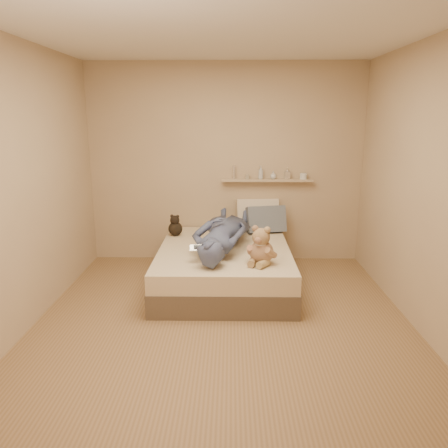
{
  "coord_description": "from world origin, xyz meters",
  "views": [
    {
      "loc": [
        0.07,
        -3.88,
        1.93
      ],
      "look_at": [
        0.0,
        0.65,
        0.8
      ],
      "focal_mm": 35.0,
      "sensor_mm": 36.0,
      "label": 1
    }
  ],
  "objects_px": {
    "teddy_bear": "(261,248)",
    "pillow_grey": "(266,219)",
    "wall_shelf": "(267,180)",
    "dark_plush": "(175,227)",
    "person": "(222,232)",
    "game_console": "(198,248)",
    "bed": "(224,266)",
    "pillow_cream": "(258,215)"
  },
  "relations": [
    {
      "from": "bed",
      "to": "pillow_cream",
      "type": "distance_m",
      "value": 1.03
    },
    {
      "from": "teddy_bear",
      "to": "pillow_cream",
      "type": "xyz_separation_m",
      "value": [
        0.05,
        1.39,
        0.03
      ]
    },
    {
      "from": "bed",
      "to": "person",
      "type": "xyz_separation_m",
      "value": [
        -0.02,
        -0.02,
        0.42
      ]
    },
    {
      "from": "game_console",
      "to": "wall_shelf",
      "type": "bearing_deg",
      "value": 60.42
    },
    {
      "from": "game_console",
      "to": "dark_plush",
      "type": "distance_m",
      "value": 1.09
    },
    {
      "from": "wall_shelf",
      "to": "person",
      "type": "bearing_deg",
      "value": -121.59
    },
    {
      "from": "pillow_cream",
      "to": "person",
      "type": "bearing_deg",
      "value": -117.82
    },
    {
      "from": "person",
      "to": "wall_shelf",
      "type": "relative_size",
      "value": 1.33
    },
    {
      "from": "game_console",
      "to": "wall_shelf",
      "type": "relative_size",
      "value": 0.15
    },
    {
      "from": "game_console",
      "to": "bed",
      "type": "bearing_deg",
      "value": 63.34
    },
    {
      "from": "teddy_bear",
      "to": "pillow_grey",
      "type": "xyz_separation_m",
      "value": [
        0.15,
        1.25,
        0.0
      ]
    },
    {
      "from": "teddy_bear",
      "to": "pillow_grey",
      "type": "distance_m",
      "value": 1.26
    },
    {
      "from": "game_console",
      "to": "teddy_bear",
      "type": "bearing_deg",
      "value": -3.74
    },
    {
      "from": "game_console",
      "to": "pillow_grey",
      "type": "bearing_deg",
      "value": 56.86
    },
    {
      "from": "pillow_grey",
      "to": "game_console",
      "type": "bearing_deg",
      "value": -123.14
    },
    {
      "from": "bed",
      "to": "wall_shelf",
      "type": "xyz_separation_m",
      "value": [
        0.55,
        0.91,
        0.88
      ]
    },
    {
      "from": "game_console",
      "to": "pillow_cream",
      "type": "height_order",
      "value": "pillow_cream"
    },
    {
      "from": "teddy_bear",
      "to": "person",
      "type": "distance_m",
      "value": 0.68
    },
    {
      "from": "bed",
      "to": "teddy_bear",
      "type": "bearing_deg",
      "value": -55.9
    },
    {
      "from": "teddy_bear",
      "to": "pillow_grey",
      "type": "height_order",
      "value": "teddy_bear"
    },
    {
      "from": "teddy_bear",
      "to": "dark_plush",
      "type": "relative_size",
      "value": 1.49
    },
    {
      "from": "dark_plush",
      "to": "wall_shelf",
      "type": "bearing_deg",
      "value": 18.93
    },
    {
      "from": "dark_plush",
      "to": "wall_shelf",
      "type": "height_order",
      "value": "wall_shelf"
    },
    {
      "from": "wall_shelf",
      "to": "pillow_grey",
      "type": "bearing_deg",
      "value": -95.49
    },
    {
      "from": "dark_plush",
      "to": "pillow_cream",
      "type": "bearing_deg",
      "value": 17.12
    },
    {
      "from": "pillow_grey",
      "to": "pillow_cream",
      "type": "bearing_deg",
      "value": 126.09
    },
    {
      "from": "person",
      "to": "dark_plush",
      "type": "bearing_deg",
      "value": -31.28
    },
    {
      "from": "game_console",
      "to": "dark_plush",
      "type": "bearing_deg",
      "value": 109.69
    },
    {
      "from": "person",
      "to": "wall_shelf",
      "type": "distance_m",
      "value": 1.19
    },
    {
      "from": "pillow_cream",
      "to": "wall_shelf",
      "type": "relative_size",
      "value": 0.46
    },
    {
      "from": "pillow_cream",
      "to": "game_console",
      "type": "bearing_deg",
      "value": -117.0
    },
    {
      "from": "bed",
      "to": "dark_plush",
      "type": "distance_m",
      "value": 0.88
    },
    {
      "from": "teddy_bear",
      "to": "person",
      "type": "relative_size",
      "value": 0.26
    },
    {
      "from": "game_console",
      "to": "person",
      "type": "bearing_deg",
      "value": 64.42
    },
    {
      "from": "pillow_grey",
      "to": "person",
      "type": "bearing_deg",
      "value": -127.76
    },
    {
      "from": "dark_plush",
      "to": "person",
      "type": "relative_size",
      "value": 0.17
    },
    {
      "from": "bed",
      "to": "pillow_cream",
      "type": "xyz_separation_m",
      "value": [
        0.43,
        0.83,
        0.43
      ]
    },
    {
      "from": "dark_plush",
      "to": "pillow_cream",
      "type": "xyz_separation_m",
      "value": [
        1.06,
        0.33,
        0.08
      ]
    },
    {
      "from": "game_console",
      "to": "person",
      "type": "xyz_separation_m",
      "value": [
        0.24,
        0.5,
        0.04
      ]
    },
    {
      "from": "pillow_cream",
      "to": "pillow_grey",
      "type": "relative_size",
      "value": 1.1
    },
    {
      "from": "pillow_cream",
      "to": "wall_shelf",
      "type": "height_order",
      "value": "wall_shelf"
    },
    {
      "from": "pillow_cream",
      "to": "wall_shelf",
      "type": "xyz_separation_m",
      "value": [
        0.12,
        0.08,
        0.45
      ]
    }
  ]
}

